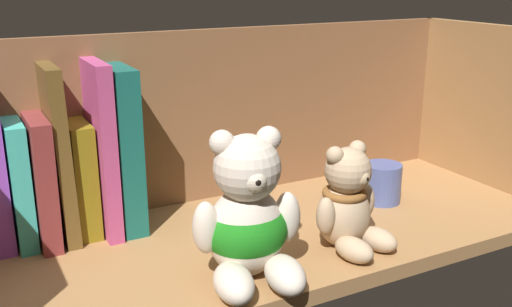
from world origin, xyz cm
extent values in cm
cube|color=#9E7042|center=(0.00, 0.00, 1.00)|extent=(81.25, 30.56, 2.00)
cube|color=brown|center=(0.00, 15.88, 13.81)|extent=(83.65, 1.20, 27.62)
cube|color=#9E7042|center=(41.42, 0.00, 13.81)|extent=(1.60, 32.96, 27.62)
cube|color=#3DBEAE|center=(-29.00, 13.12, 10.09)|extent=(2.25, 10.91, 16.18)
cube|color=maroon|center=(-26.40, 13.12, 10.28)|extent=(2.53, 13.78, 16.58)
cube|color=brown|center=(-24.02, 13.12, 13.37)|extent=(2.29, 12.67, 22.77)
cube|color=olive|center=(-21.39, 13.12, 9.58)|extent=(2.87, 10.58, 15.15)
cube|color=#B9447C|center=(-18.70, 13.12, 13.46)|extent=(1.94, 14.42, 22.93)
cube|color=#165F56|center=(-15.89, 13.12, 13.01)|extent=(3.12, 13.62, 22.02)
ellipsoid|color=beige|center=(-7.42, -8.34, 7.29)|extent=(9.00, 8.26, 10.58)
sphere|color=beige|center=(-7.52, -8.86, 15.08)|extent=(7.53, 7.53, 7.53)
sphere|color=beige|center=(-10.02, -7.87, 18.01)|extent=(2.82, 2.82, 2.82)
sphere|color=beige|center=(-4.83, -8.80, 18.01)|extent=(2.82, 2.82, 2.82)
sphere|color=beige|center=(-7.98, -11.49, 14.63)|extent=(2.82, 2.82, 2.82)
sphere|color=black|center=(-8.16, -12.46, 14.70)|extent=(0.99, 0.99, 0.99)
ellipsoid|color=beige|center=(-11.17, -12.78, 3.88)|extent=(5.41, 7.69, 3.76)
ellipsoid|color=beige|center=(-5.44, -13.80, 3.88)|extent=(5.41, 7.69, 3.76)
ellipsoid|color=beige|center=(-12.20, -8.02, 8.62)|extent=(3.55, 3.55, 6.12)
ellipsoid|color=beige|center=(-2.83, -9.70, 8.62)|extent=(3.55, 3.55, 6.12)
ellipsoid|color=#1A7A18|center=(-7.42, -8.34, 7.56)|extent=(9.74, 9.00, 7.41)
ellipsoid|color=tan|center=(6.80, -7.48, 6.11)|extent=(6.98, 6.41, 8.21)
sphere|color=tan|center=(6.89, -7.88, 12.15)|extent=(5.84, 5.84, 5.84)
sphere|color=tan|center=(4.81, -7.91, 14.43)|extent=(2.19, 2.19, 2.19)
sphere|color=tan|center=(8.80, -7.05, 14.43)|extent=(2.19, 2.19, 2.19)
sphere|color=tan|center=(7.33, -9.91, 11.80)|extent=(2.19, 2.19, 2.19)
sphere|color=black|center=(7.49, -10.66, 11.86)|extent=(0.77, 0.77, 0.77)
ellipsoid|color=tan|center=(5.42, -11.77, 3.46)|extent=(4.37, 6.05, 2.92)
ellipsoid|color=tan|center=(9.83, -10.82, 3.46)|extent=(4.37, 6.05, 2.92)
ellipsoid|color=tan|center=(3.28, -8.66, 7.13)|extent=(2.82, 2.82, 4.75)
ellipsoid|color=tan|center=(10.51, -7.10, 7.13)|extent=(2.82, 2.82, 4.75)
torus|color=brown|center=(6.80, -7.48, 9.06)|extent=(5.61, 5.61, 1.05)
cylinder|color=#4C5B99|center=(20.78, 1.81, 4.96)|extent=(5.70, 5.70, 5.93)
camera|label=1|loc=(-34.93, -62.84, 35.67)|focal=41.20mm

